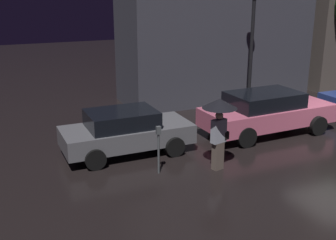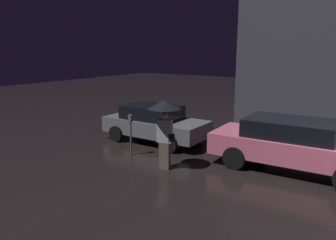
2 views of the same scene
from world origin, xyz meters
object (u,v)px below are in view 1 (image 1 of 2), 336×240
object	(u,v)px
parked_car_pink	(267,111)
pedestrian_with_umbrella	(219,116)
parking_meter	(159,145)
parked_car_grey	(126,131)
street_lamp_near	(252,33)

from	to	relation	value
parked_car_pink	pedestrian_with_umbrella	distance (m)	3.77
pedestrian_with_umbrella	parking_meter	distance (m)	1.82
pedestrian_with_umbrella	parked_car_grey	bearing A→B (deg)	117.99
parked_car_pink	street_lamp_near	size ratio (longest dim) A/B	0.99
parked_car_grey	parked_car_pink	bearing A→B (deg)	-2.13
parked_car_grey	pedestrian_with_umbrella	distance (m)	3.05
parked_car_pink	street_lamp_near	world-z (taller)	street_lamp_near
pedestrian_with_umbrella	street_lamp_near	distance (m)	6.51
parking_meter	street_lamp_near	bearing A→B (deg)	36.71
parked_car_grey	parked_car_pink	xyz separation A→B (m)	(5.06, -0.16, 0.07)
parked_car_pink	parking_meter	world-z (taller)	parked_car_pink
pedestrian_with_umbrella	street_lamp_near	bearing A→B (deg)	34.38
parked_car_grey	street_lamp_near	bearing A→B (deg)	22.18
parked_car_pink	street_lamp_near	bearing A→B (deg)	65.83
parked_car_grey	parking_meter	bearing A→B (deg)	-79.40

